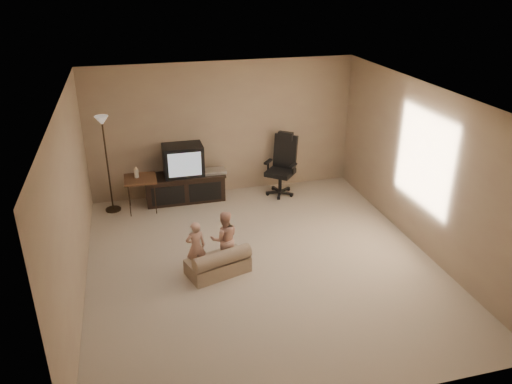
# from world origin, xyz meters

# --- Properties ---
(floor) EXTENTS (5.50, 5.50, 0.00)m
(floor) POSITION_xyz_m (0.00, 0.00, 0.00)
(floor) COLOR beige
(floor) RESTS_ON ground
(room_shell) EXTENTS (5.50, 5.50, 5.50)m
(room_shell) POSITION_xyz_m (0.00, 0.00, 1.52)
(room_shell) COLOR white
(room_shell) RESTS_ON floor
(tv_stand) EXTENTS (1.51, 0.55, 1.08)m
(tv_stand) POSITION_xyz_m (-0.80, 2.49, 0.45)
(tv_stand) COLOR black
(tv_stand) RESTS_ON floor
(office_chair) EXTENTS (0.77, 0.77, 1.19)m
(office_chair) POSITION_xyz_m (1.03, 2.33, 0.43)
(office_chair) COLOR black
(office_chair) RESTS_ON floor
(side_table) EXTENTS (0.56, 0.56, 0.83)m
(side_table) POSITION_xyz_m (-1.61, 2.26, 0.60)
(side_table) COLOR brown
(side_table) RESTS_ON floor
(floor_lamp) EXTENTS (0.27, 0.27, 1.74)m
(floor_lamp) POSITION_xyz_m (-2.13, 2.37, 1.27)
(floor_lamp) COLOR #2E2114
(floor_lamp) RESTS_ON floor
(child_sofa) EXTENTS (0.96, 0.71, 0.42)m
(child_sofa) POSITION_xyz_m (-0.66, -0.13, 0.17)
(child_sofa) COLOR tan
(child_sofa) RESTS_ON floor
(toddler_left) EXTENTS (0.31, 0.25, 0.79)m
(toddler_left) POSITION_xyz_m (-0.96, 0.03, 0.39)
(toddler_left) COLOR #DCA289
(toddler_left) RESTS_ON floor
(toddler_right) EXTENTS (0.42, 0.24, 0.86)m
(toddler_right) POSITION_xyz_m (-0.53, 0.09, 0.43)
(toddler_right) COLOR #DCA289
(toddler_right) RESTS_ON floor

